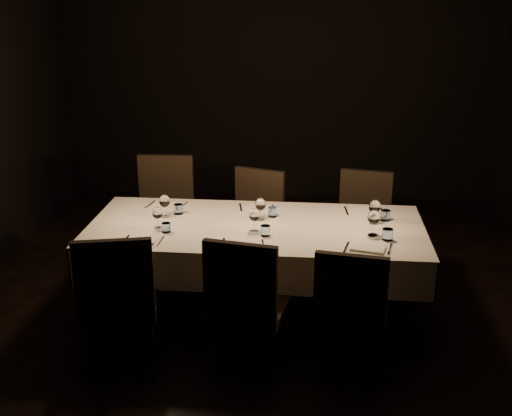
# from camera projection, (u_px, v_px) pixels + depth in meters

# --- Properties ---
(room) EXTENTS (5.01, 6.01, 3.01)m
(room) POSITION_uv_depth(u_px,v_px,m) (256.00, 129.00, 4.58)
(room) COLOR black
(room) RESTS_ON ground
(dining_table) EXTENTS (2.52, 1.12, 0.76)m
(dining_table) POSITION_uv_depth(u_px,v_px,m) (256.00, 235.00, 4.85)
(dining_table) COLOR black
(dining_table) RESTS_ON ground
(chair_near_left) EXTENTS (0.58, 0.58, 1.02)m
(chair_near_left) POSITION_uv_depth(u_px,v_px,m) (118.00, 299.00, 4.15)
(chair_near_left) COLOR black
(chair_near_left) RESTS_ON ground
(place_setting_near_left) EXTENTS (0.30, 0.39, 0.16)m
(place_setting_near_left) POSITION_uv_depth(u_px,v_px,m) (155.00, 224.00, 4.66)
(place_setting_near_left) COLOR silver
(place_setting_near_left) RESTS_ON dining_table
(chair_near_center) EXTENTS (0.56, 0.56, 0.99)m
(chair_near_center) POSITION_uv_depth(u_px,v_px,m) (246.00, 300.00, 4.15)
(chair_near_center) COLOR black
(chair_near_center) RESTS_ON ground
(place_setting_near_center) EXTENTS (0.33, 0.40, 0.18)m
(place_setting_near_center) POSITION_uv_depth(u_px,v_px,m) (254.00, 227.00, 4.59)
(place_setting_near_center) COLOR silver
(place_setting_near_center) RESTS_ON dining_table
(chair_near_right) EXTENTS (0.52, 0.52, 0.94)m
(chair_near_right) POSITION_uv_depth(u_px,v_px,m) (351.00, 308.00, 4.10)
(chair_near_right) COLOR black
(chair_near_right) RESTS_ON ground
(place_setting_near_right) EXTENTS (0.36, 0.41, 0.19)m
(place_setting_near_right) POSITION_uv_depth(u_px,v_px,m) (375.00, 231.00, 4.52)
(place_setting_near_right) COLOR silver
(place_setting_near_right) RESTS_ON dining_table
(chair_far_left) EXTENTS (0.52, 0.52, 1.03)m
(chair_far_left) POSITION_uv_depth(u_px,v_px,m) (165.00, 209.00, 5.76)
(chair_far_left) COLOR black
(chair_far_left) RESTS_ON ground
(place_setting_far_left) EXTENTS (0.34, 0.40, 0.18)m
(place_setting_far_left) POSITION_uv_depth(u_px,v_px,m) (168.00, 204.00, 5.07)
(place_setting_far_left) COLOR silver
(place_setting_far_left) RESTS_ON dining_table
(chair_far_center) EXTENTS (0.58, 0.58, 0.95)m
(chair_far_center) POSITION_uv_depth(u_px,v_px,m) (254.00, 219.00, 5.62)
(chair_far_center) COLOR black
(chair_far_center) RESTS_ON ground
(place_setting_far_center) EXTENTS (0.33, 0.40, 0.18)m
(place_setting_far_center) POSITION_uv_depth(u_px,v_px,m) (262.00, 207.00, 5.00)
(place_setting_far_center) COLOR silver
(place_setting_far_center) RESTS_ON dining_table
(chair_far_right) EXTENTS (0.53, 0.53, 0.95)m
(chair_far_right) POSITION_uv_depth(u_px,v_px,m) (363.00, 221.00, 5.59)
(chair_far_right) COLOR black
(chair_far_right) RESTS_ON ground
(place_setting_far_right) EXTENTS (0.34, 0.41, 0.19)m
(place_setting_far_right) POSITION_uv_depth(u_px,v_px,m) (374.00, 210.00, 4.92)
(place_setting_far_right) COLOR silver
(place_setting_far_right) RESTS_ON dining_table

